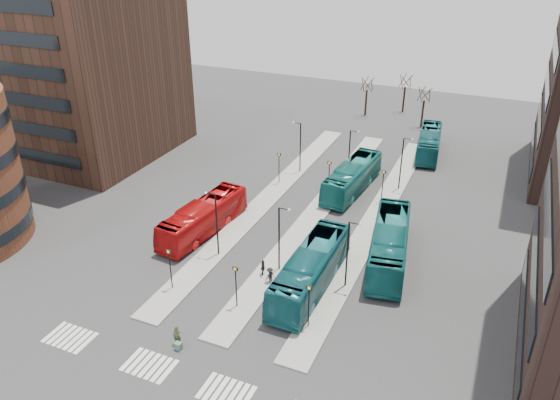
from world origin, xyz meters
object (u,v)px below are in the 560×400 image
at_px(commuter_b, 263,268).
at_px(teal_bus_b, 352,177).
at_px(teal_bus_c, 390,244).
at_px(teal_bus_a, 311,269).
at_px(teal_bus_d, 429,143).
at_px(red_bus, 203,217).
at_px(commuter_a, 166,248).
at_px(commuter_c, 270,276).
at_px(suitcase, 178,346).
at_px(traveller, 177,335).

bearing_deg(commuter_b, teal_bus_b, -27.84).
xyz_separation_m(teal_bus_b, teal_bus_c, (7.14, -12.36, 0.11)).
bearing_deg(teal_bus_a, teal_bus_d, 83.66).
bearing_deg(teal_bus_c, commuter_b, -153.87).
bearing_deg(teal_bus_b, red_bus, -121.08).
bearing_deg(red_bus, commuter_a, -94.16).
xyz_separation_m(teal_bus_c, commuter_a, (-18.58, -7.21, -0.91)).
height_order(teal_bus_a, commuter_c, teal_bus_a).
distance_m(teal_bus_c, commuter_b, 11.39).
distance_m(teal_bus_a, teal_bus_b, 18.94).
height_order(teal_bus_b, commuter_c, teal_bus_b).
xyz_separation_m(teal_bus_b, commuter_c, (-1.14, -19.67, -0.90)).
relative_size(commuter_a, commuter_c, 1.13).
distance_m(commuter_a, commuter_c, 10.30).
bearing_deg(commuter_a, commuter_b, 179.34).
xyz_separation_m(red_bus, teal_bus_b, (10.53, 14.55, 0.05)).
relative_size(suitcase, teal_bus_c, 0.05).
xyz_separation_m(red_bus, teal_bus_a, (12.68, -4.27, 0.13)).
bearing_deg(teal_bus_c, commuter_c, -147.76).
bearing_deg(teal_bus_d, commuter_b, -110.07).
bearing_deg(teal_bus_c, red_bus, 177.89).
xyz_separation_m(commuter_a, commuter_b, (9.32, 0.66, -0.08)).
relative_size(teal_bus_a, teal_bus_b, 1.05).
bearing_deg(commuter_a, traveller, 122.89).
distance_m(suitcase, red_bus, 16.43).
height_order(teal_bus_d, commuter_b, teal_bus_d).
bearing_deg(teal_bus_d, teal_bus_b, -118.97).
xyz_separation_m(teal_bus_d, traveller, (-10.13, -43.41, -0.73)).
relative_size(teal_bus_b, commuter_b, 7.66).
height_order(suitcase, teal_bus_c, teal_bus_c).
relative_size(suitcase, traveller, 0.37).
bearing_deg(suitcase, traveller, 132.41).
bearing_deg(teal_bus_b, commuter_a, -115.47).
height_order(teal_bus_d, traveller, teal_bus_d).
height_order(traveller, commuter_c, traveller).
bearing_deg(red_bus, teal_bus_c, 13.10).
height_order(red_bus, traveller, red_bus).
xyz_separation_m(teal_bus_b, commuter_b, (-2.12, -18.92, -0.88)).
height_order(teal_bus_c, traveller, teal_bus_c).
bearing_deg(traveller, commuter_c, 58.74).
relative_size(teal_bus_d, commuter_c, 7.35).
bearing_deg(teal_bus_b, commuter_b, -91.57).
distance_m(teal_bus_d, commuter_a, 38.16).
distance_m(teal_bus_c, traveller, 20.17).
bearing_deg(commuter_a, suitcase, 122.90).
bearing_deg(teal_bus_a, commuter_c, -165.40).
bearing_deg(red_bus, commuter_c, -22.55).
height_order(red_bus, teal_bus_a, teal_bus_a).
bearing_deg(commuter_c, red_bus, -100.83).
height_order(traveller, commuter_b, traveller).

